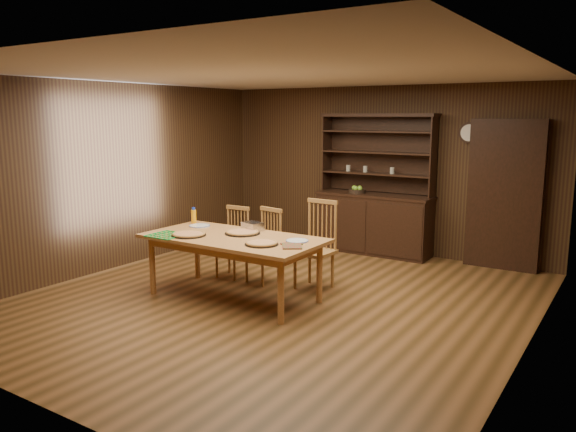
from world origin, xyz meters
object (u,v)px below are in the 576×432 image
Objects in this scene: china_hutch at (374,216)px; dining_table at (233,242)px; chair_left at (234,240)px; chair_right at (318,241)px; juice_bottle at (194,216)px; chair_center at (266,243)px.

dining_table is at bearing -98.72° from china_hutch.
chair_right reaches higher than chair_left.
dining_table is at bearing -119.54° from chair_right.
china_hutch is at bearing 63.17° from chair_left.
chair_left is 0.64m from juice_bottle.
chair_left is 0.52m from chair_center.
chair_left is at bearing 127.62° from dining_table.
chair_center is 0.87× the size of chair_right.
chair_left is (-0.59, 0.77, -0.18)m from dining_table.
dining_table is 0.99m from chair_left.
chair_center is (-0.53, -2.20, -0.08)m from china_hutch.
chair_left is 1.21m from chair_right.
dining_table is 1.91× the size of chair_right.
juice_bottle reaches higher than chair_left.
dining_table is 0.80m from chair_center.
china_hutch is 2.97m from juice_bottle.
chair_center is at bearing 25.61° from juice_bottle.
china_hutch is 2.26m from chair_center.
chair_left is at bearing -168.11° from chair_center.
china_hutch is 1.96× the size of chair_right.
china_hutch is at bearing 87.64° from chair_center.
dining_table is 2.25× the size of chair_left.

